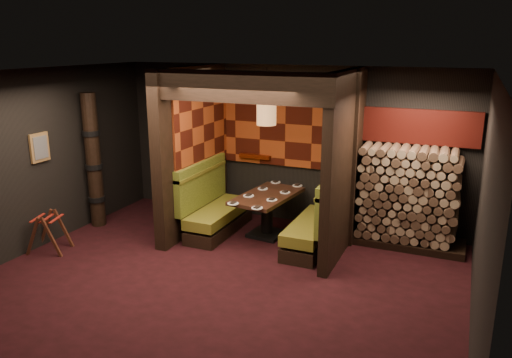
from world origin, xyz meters
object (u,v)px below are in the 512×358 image
object	(u,v)px
pendant_lamp	(266,111)
firewood_stack	(413,198)
booth_bench_left	(214,210)
booth_bench_right	(318,225)
totem_column	(94,162)
dining_table	(267,208)
luggage_rack	(48,231)

from	to	relation	value
pendant_lamp	firewood_stack	world-z (taller)	pendant_lamp
booth_bench_left	booth_bench_right	xyz separation A→B (m)	(1.89, 0.00, 0.00)
pendant_lamp	firewood_stack	bearing A→B (deg)	13.83
booth_bench_right	booth_bench_left	bearing A→B (deg)	180.00
totem_column	pendant_lamp	bearing A→B (deg)	12.69
booth_bench_left	firewood_stack	bearing A→B (deg)	12.17
booth_bench_right	pendant_lamp	bearing A→B (deg)	172.17
dining_table	totem_column	xyz separation A→B (m)	(-3.03, -0.73, 0.68)
dining_table	pendant_lamp	world-z (taller)	pendant_lamp
dining_table	pendant_lamp	bearing A→B (deg)	-90.00
firewood_stack	totem_column	bearing A→B (deg)	-166.81
booth_bench_left	firewood_stack	size ratio (longest dim) A/B	0.92
booth_bench_left	firewood_stack	distance (m)	3.35
booth_bench_right	dining_table	xyz separation A→B (m)	(-0.96, 0.18, 0.11)
totem_column	firewood_stack	world-z (taller)	totem_column
firewood_stack	dining_table	bearing A→B (deg)	-167.35
booth_bench_left	totem_column	bearing A→B (deg)	-165.25
booth_bench_left	pendant_lamp	xyz separation A→B (m)	(0.94, 0.13, 1.76)
booth_bench_left	pendant_lamp	bearing A→B (deg)	7.99
booth_bench_left	firewood_stack	world-z (taller)	firewood_stack
booth_bench_right	totem_column	distance (m)	4.10
booth_bench_right	dining_table	bearing A→B (deg)	169.25
booth_bench_left	totem_column	size ratio (longest dim) A/B	0.67
booth_bench_left	booth_bench_right	world-z (taller)	same
dining_table	pendant_lamp	size ratio (longest dim) A/B	1.62
dining_table	firewood_stack	world-z (taller)	firewood_stack
booth_bench_left	dining_table	bearing A→B (deg)	10.96
totem_column	firewood_stack	size ratio (longest dim) A/B	1.39
luggage_rack	totem_column	world-z (taller)	totem_column
booth_bench_right	firewood_stack	world-z (taller)	firewood_stack
dining_table	pendant_lamp	distance (m)	1.65
luggage_rack	pendant_lamp	bearing A→B (deg)	33.25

